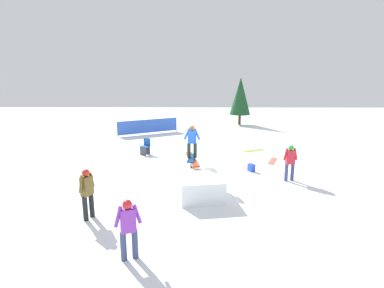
% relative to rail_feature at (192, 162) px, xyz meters
% --- Properties ---
extents(ground_plane, '(60.00, 60.00, 0.00)m').
position_rel_rail_feature_xyz_m(ground_plane, '(0.00, 0.00, -0.76)').
color(ground_plane, white).
extents(rail_feature, '(2.18, 0.62, 0.91)m').
position_rel_rail_feature_xyz_m(rail_feature, '(0.00, 0.00, 0.00)').
color(rail_feature, black).
rests_on(rail_feature, ground).
extents(snow_kicker_ramp, '(2.02, 1.77, 0.76)m').
position_rel_rail_feature_xyz_m(snow_kicker_ramp, '(-1.80, -0.29, -0.38)').
color(snow_kicker_ramp, white).
rests_on(snow_kicker_ramp, ground).
extents(main_rider_on_rail, '(1.43, 0.68, 1.37)m').
position_rel_rail_feature_xyz_m(main_rider_on_rail, '(0.00, 0.00, 0.83)').
color(main_rider_on_rail, navy).
rests_on(main_rider_on_rail, rail_feature).
extents(bystander_brown, '(0.62, 0.33, 1.55)m').
position_rel_rail_feature_xyz_m(bystander_brown, '(-3.55, 3.06, 0.11)').
color(bystander_brown, black).
rests_on(bystander_brown, ground).
extents(bystander_red, '(0.26, 0.62, 1.50)m').
position_rel_rail_feature_xyz_m(bystander_red, '(-0.10, -3.99, 0.09)').
color(bystander_red, navy).
rests_on(bystander_red, ground).
extents(bystander_purple, '(0.32, 0.63, 1.48)m').
position_rel_rail_feature_xyz_m(bystander_purple, '(-5.59, 1.39, 0.07)').
color(bystander_purple, '#38446C').
rests_on(bystander_purple, ground).
extents(loose_snowboard_white, '(0.94, 1.42, 0.02)m').
position_rel_rail_feature_xyz_m(loose_snowboard_white, '(4.82, -1.02, -0.75)').
color(loose_snowboard_white, white).
rests_on(loose_snowboard_white, ground).
extents(loose_snowboard_lime, '(0.80, 1.31, 0.02)m').
position_rel_rail_feature_xyz_m(loose_snowboard_lime, '(5.02, -3.54, -0.75)').
color(loose_snowboard_lime, '#82E12A').
rests_on(loose_snowboard_lime, ground).
extents(loose_snowboard_coral, '(1.34, 0.77, 0.02)m').
position_rel_rail_feature_xyz_m(loose_snowboard_coral, '(2.83, -4.05, -0.75)').
color(loose_snowboard_coral, '#E6644D').
rests_on(loose_snowboard_coral, ground).
extents(folding_chair, '(0.59, 0.59, 0.88)m').
position_rel_rail_feature_xyz_m(folding_chair, '(4.11, 2.60, -0.34)').
color(folding_chair, '#3F3F44').
rests_on(folding_chair, ground).
extents(backpack_on_snow, '(0.37, 0.34, 0.34)m').
position_rel_rail_feature_xyz_m(backpack_on_snow, '(1.14, -2.67, -0.59)').
color(backpack_on_snow, blue).
rests_on(backpack_on_snow, ground).
extents(safety_fence, '(2.40, 4.06, 1.10)m').
position_rel_rail_feature_xyz_m(safety_fence, '(10.08, 3.37, -0.16)').
color(safety_fence, blue).
rests_on(safety_fence, ground).
extents(pine_tree_near, '(1.83, 1.83, 4.16)m').
position_rel_rail_feature_xyz_m(pine_tree_near, '(14.79, -4.07, 1.77)').
color(pine_tree_near, '#4C331E').
rests_on(pine_tree_near, ground).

